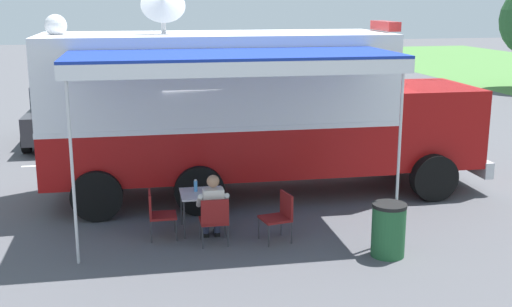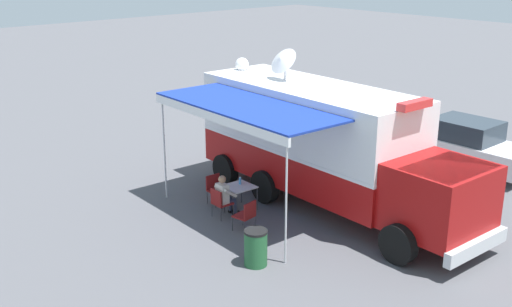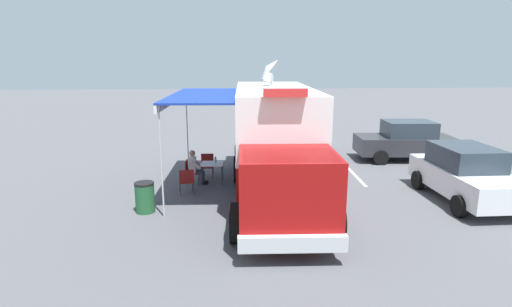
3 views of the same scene
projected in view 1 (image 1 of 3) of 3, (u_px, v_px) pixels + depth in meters
The scene contains 12 objects.
ground_plane at pixel (219, 194), 14.27m from camera, with size 100.00×100.00×0.00m, color #515156.
lot_stripe at pixel (117, 162), 17.05m from camera, with size 0.12×4.80×0.01m, color silver.
command_truck at pixel (252, 106), 13.92m from camera, with size 5.08×9.58×4.53m.
folding_table at pixel (202, 196), 11.92m from camera, with size 0.83×0.83×0.73m.
water_bottle at pixel (196, 186), 11.97m from camera, with size 0.07×0.07×0.22m.
folding_chair_at_table at pixel (214, 218), 11.22m from camera, with size 0.50×0.50×0.87m.
folding_chair_beside_table at pixel (157, 211), 11.56m from camera, with size 0.50×0.50×0.87m.
folding_chair_spare_by_truck at pixel (280, 213), 11.46m from camera, with size 0.55×0.55×0.87m.
seated_responder at pixel (213, 207), 11.37m from camera, with size 0.67×0.57×1.25m.
trash_bin at pixel (388, 230), 10.79m from camera, with size 0.57×0.57×0.91m.
car_behind_truck at pixel (246, 108), 20.09m from camera, with size 2.03×4.20×1.76m.
car_far_corner at pixel (65, 113), 19.33m from camera, with size 4.31×2.22×1.76m.
Camera 1 is at (13.51, -2.23, 4.22)m, focal length 45.54 mm.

